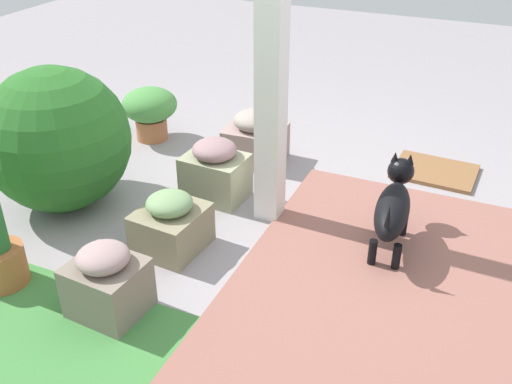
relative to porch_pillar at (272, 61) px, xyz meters
name	(u,v)px	position (x,y,z in m)	size (l,w,h in m)	color
ground_plane	(297,227)	(-0.22, 0.07, -1.05)	(12.00, 12.00, 0.00)	gray
brick_path	(397,296)	(-0.96, 0.50, -1.04)	(1.80, 2.40, 0.02)	#915C50
porch_pillar	(272,61)	(0.00, 0.00, 0.00)	(0.16, 0.16, 2.10)	white
stone_planter_nearest	(256,138)	(0.41, -0.70, -0.86)	(0.45, 0.41, 0.41)	gray
stone_planter_near	(215,171)	(0.43, -0.07, -0.84)	(0.44, 0.35, 0.44)	gray
stone_planter_mid	(171,224)	(0.40, 0.58, -0.88)	(0.40, 0.43, 0.38)	gray
stone_planter_far	(107,282)	(0.41, 1.21, -0.86)	(0.39, 0.35, 0.41)	gray
round_shrub	(57,140)	(1.33, 0.41, -0.57)	(0.96, 0.96, 0.96)	#276423
terracotta_pot_broad	(150,109)	(1.37, -0.72, -0.78)	(0.45, 0.45, 0.44)	#AE6540
dog	(393,206)	(-0.81, 0.04, -0.76)	(0.25, 0.73, 0.50)	black
doormat	(435,171)	(-0.92, -1.04, -1.03)	(0.59, 0.46, 0.03)	brown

